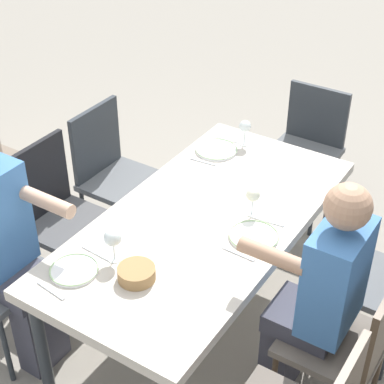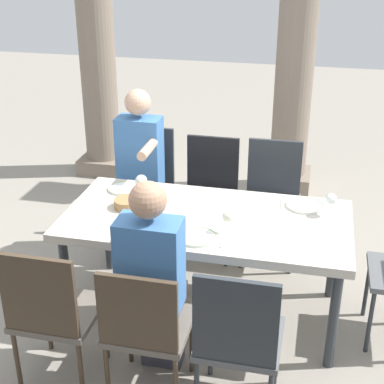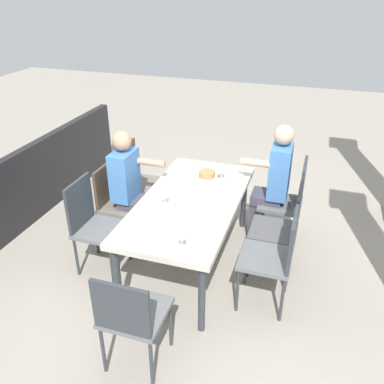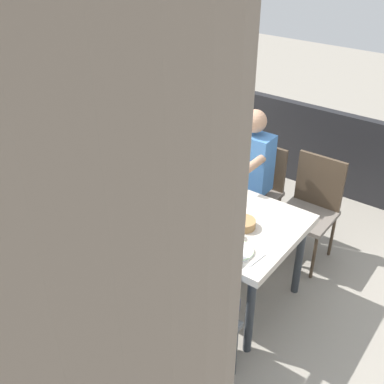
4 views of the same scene
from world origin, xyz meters
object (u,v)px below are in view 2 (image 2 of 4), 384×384
Objects in this scene: chair_west_south at (51,310)px; diner_woman_green at (154,278)px; diner_man_white at (138,170)px; plate_0 at (124,189)px; chair_east_north at (272,193)px; wine_glass_2 at (331,200)px; plate_1 at (197,237)px; chair_east_south at (238,336)px; bread_basket at (127,203)px; chair_west_north at (146,180)px; wine_glass_0 at (141,181)px; stone_column_centre at (296,51)px; plate_2 at (305,205)px; chair_mid_north at (210,189)px; stone_column_near at (96,32)px; dining_table at (206,225)px; wine_glass_1 at (228,217)px; chair_mid_south at (145,325)px.

diner_woman_green is at bearing 19.60° from chair_west_south.
diner_man_white reaches higher than plate_0.
diner_woman_green reaches higher than chair_east_north.
chair_west_south is 5.88× the size of wine_glass_2.
plate_0 is 0.91× the size of plate_1.
chair_east_south is at bearing -20.95° from diner_woman_green.
chair_west_north is at bearing 99.37° from bread_basket.
chair_west_south is 1.18m from plate_0.
diner_man_white is at bearing -169.82° from chair_east_north.
chair_east_south is at bearing -45.28° from bread_basket.
diner_woman_green is at bearing 159.05° from chair_east_south.
wine_glass_0 is 1.00× the size of bread_basket.
stone_column_centre reaches higher than plate_2.
chair_east_north reaches higher than chair_mid_north.
bread_basket is at bearing -172.39° from wine_glass_2.
chair_mid_north is 2.20m from stone_column_near.
chair_mid_north is (-0.15, 0.88, -0.14)m from dining_table.
chair_mid_north is at bearing 73.10° from chair_west_south.
diner_woman_green is 7.56× the size of bread_basket.
wine_glass_1 is at bearing -73.39° from chair_mid_north.
wine_glass_2 is (0.38, -2.06, -0.53)m from stone_column_centre.
chair_west_south reaches higher than dining_table.
stone_column_near is 19.03× the size of wine_glass_2.
chair_west_south is 0.58m from diner_woman_green.
chair_mid_north is 0.98m from bread_basket.
wine_glass_2 is at bearing 0.42° from wine_glass_0.
chair_west_south is 1.75m from plate_2.
wine_glass_2 is at bearing -3.65° from plate_0.
wine_glass_1 is 0.65m from plate_2.
chair_mid_north is 0.98m from plate_2.
wine_glass_0 is (-0.34, 1.05, 0.35)m from chair_mid_south.
stone_column_centre is 11.15× the size of plate_2.
chair_mid_north is (0.53, 1.75, 0.00)m from chair_west_south.
plate_1 is (-0.34, -1.16, 0.20)m from chair_east_north.
diner_man_white is 0.57m from wine_glass_0.
diner_woman_green reaches higher than chair_east_south.
chair_east_south is 1.19m from wine_glass_2.
plate_0 is 0.95m from wine_glass_1.
wine_glass_0 is (0.19, 1.06, 0.33)m from chair_west_south.
chair_west_north is at bearing 179.72° from chair_mid_north.
plate_2 is at bearing 5.68° from wine_glass_0.
chair_east_south is at bearing -59.74° from chair_west_north.
chair_east_north is (1.03, 1.75, 0.02)m from chair_west_south.
bread_basket is (-0.92, -2.24, -0.61)m from stone_column_centre.
plate_0 is (-1.00, 1.16, 0.21)m from chair_east_south.
stone_column_near reaches higher than plate_1.
plate_1 is at bearing -149.13° from wine_glass_1.
wine_glass_0 is at bearing -62.03° from stone_column_near.
wine_glass_0 is at bearing 111.22° from diner_woman_green.
plate_0 is at bearing 117.45° from diner_woman_green.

